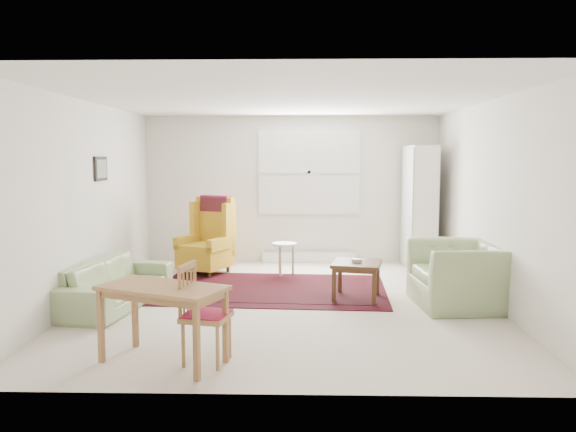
{
  "coord_description": "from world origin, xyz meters",
  "views": [
    {
      "loc": [
        0.18,
        -6.86,
        1.8
      ],
      "look_at": [
        0.0,
        0.3,
        1.05
      ],
      "focal_mm": 35.0,
      "sensor_mm": 36.0,
      "label": 1
    }
  ],
  "objects_px": {
    "armchair": "(460,268)",
    "coffee_table": "(356,280)",
    "desk": "(163,324)",
    "desk_chair": "(207,314)",
    "cabinet": "(420,207)",
    "wingback_chair": "(205,235)",
    "stool": "(284,259)",
    "sofa": "(115,274)"
  },
  "relations": [
    {
      "from": "stool",
      "to": "wingback_chair",
      "type": "bearing_deg",
      "value": 175.49
    },
    {
      "from": "cabinet",
      "to": "desk",
      "type": "distance_m",
      "value": 5.4
    },
    {
      "from": "coffee_table",
      "to": "desk_chair",
      "type": "xyz_separation_m",
      "value": [
        -1.53,
        -2.26,
        0.2
      ]
    },
    {
      "from": "sofa",
      "to": "wingback_chair",
      "type": "relative_size",
      "value": 1.58
    },
    {
      "from": "coffee_table",
      "to": "stool",
      "type": "bearing_deg",
      "value": 123.74
    },
    {
      "from": "sofa",
      "to": "desk",
      "type": "height_order",
      "value": "sofa"
    },
    {
      "from": "wingback_chair",
      "to": "coffee_table",
      "type": "bearing_deg",
      "value": -9.68
    },
    {
      "from": "stool",
      "to": "desk_chair",
      "type": "xyz_separation_m",
      "value": [
        -0.57,
        -3.7,
        0.19
      ]
    },
    {
      "from": "sofa",
      "to": "coffee_table",
      "type": "bearing_deg",
      "value": -74.62
    },
    {
      "from": "armchair",
      "to": "wingback_chair",
      "type": "relative_size",
      "value": 0.98
    },
    {
      "from": "wingback_chair",
      "to": "desk_chair",
      "type": "height_order",
      "value": "wingback_chair"
    },
    {
      "from": "sofa",
      "to": "stool",
      "type": "distance_m",
      "value": 2.7
    },
    {
      "from": "sofa",
      "to": "coffee_table",
      "type": "xyz_separation_m",
      "value": [
        2.97,
        0.36,
        -0.14
      ]
    },
    {
      "from": "stool",
      "to": "desk",
      "type": "xyz_separation_m",
      "value": [
        -0.95,
        -3.71,
        0.09
      ]
    },
    {
      "from": "wingback_chair",
      "to": "coffee_table",
      "type": "height_order",
      "value": "wingback_chair"
    },
    {
      "from": "cabinet",
      "to": "desk",
      "type": "bearing_deg",
      "value": -128.34
    },
    {
      "from": "wingback_chair",
      "to": "stool",
      "type": "relative_size",
      "value": 2.39
    },
    {
      "from": "desk",
      "to": "stool",
      "type": "bearing_deg",
      "value": 75.69
    },
    {
      "from": "coffee_table",
      "to": "stool",
      "type": "xyz_separation_m",
      "value": [
        -0.96,
        1.44,
        0.01
      ]
    },
    {
      "from": "sofa",
      "to": "coffee_table",
      "type": "relative_size",
      "value": 3.21
    },
    {
      "from": "wingback_chair",
      "to": "coffee_table",
      "type": "relative_size",
      "value": 2.04
    },
    {
      "from": "wingback_chair",
      "to": "desk_chair",
      "type": "bearing_deg",
      "value": -54.67
    },
    {
      "from": "armchair",
      "to": "desk_chair",
      "type": "distance_m",
      "value": 3.38
    },
    {
      "from": "stool",
      "to": "desk",
      "type": "distance_m",
      "value": 3.83
    },
    {
      "from": "sofa",
      "to": "desk",
      "type": "distance_m",
      "value": 2.18
    },
    {
      "from": "wingback_chair",
      "to": "desk_chair",
      "type": "xyz_separation_m",
      "value": [
        0.67,
        -3.8,
        -0.16
      ]
    },
    {
      "from": "coffee_table",
      "to": "desk",
      "type": "height_order",
      "value": "desk"
    },
    {
      "from": "armchair",
      "to": "coffee_table",
      "type": "height_order",
      "value": "armchair"
    },
    {
      "from": "armchair",
      "to": "coffee_table",
      "type": "relative_size",
      "value": 2.0
    },
    {
      "from": "sofa",
      "to": "desk_chair",
      "type": "distance_m",
      "value": 2.39
    },
    {
      "from": "sofa",
      "to": "desk_chair",
      "type": "relative_size",
      "value": 2.16
    },
    {
      "from": "coffee_table",
      "to": "cabinet",
      "type": "bearing_deg",
      "value": 59.76
    },
    {
      "from": "coffee_table",
      "to": "desk",
      "type": "distance_m",
      "value": 2.97
    },
    {
      "from": "sofa",
      "to": "cabinet",
      "type": "xyz_separation_m",
      "value": [
        4.19,
        2.45,
        0.61
      ]
    },
    {
      "from": "cabinet",
      "to": "desk",
      "type": "xyz_separation_m",
      "value": [
        -3.13,
        -4.36,
        -0.65
      ]
    },
    {
      "from": "sofa",
      "to": "desk",
      "type": "relative_size",
      "value": 1.74
    },
    {
      "from": "wingback_chair",
      "to": "desk",
      "type": "height_order",
      "value": "wingback_chair"
    },
    {
      "from": "sofa",
      "to": "stool",
      "type": "height_order",
      "value": "sofa"
    },
    {
      "from": "coffee_table",
      "to": "desk_chair",
      "type": "distance_m",
      "value": 2.73
    },
    {
      "from": "desk",
      "to": "desk_chair",
      "type": "bearing_deg",
      "value": 1.56
    },
    {
      "from": "coffee_table",
      "to": "sofa",
      "type": "bearing_deg",
      "value": -173.1
    },
    {
      "from": "stool",
      "to": "desk",
      "type": "bearing_deg",
      "value": -104.31
    }
  ]
}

